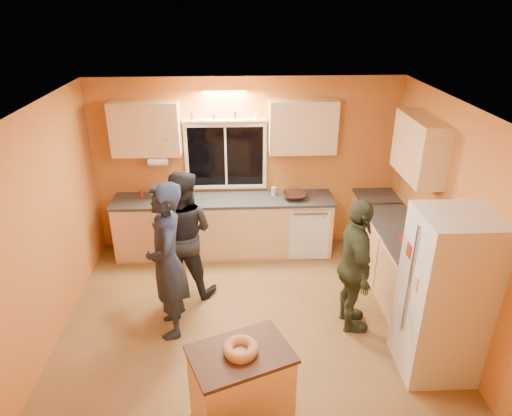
{
  "coord_description": "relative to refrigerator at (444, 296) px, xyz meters",
  "views": [
    {
      "loc": [
        -0.15,
        -4.43,
        3.62
      ],
      "look_at": [
        0.07,
        0.4,
        1.35
      ],
      "focal_mm": 32.0,
      "sensor_mm": 36.0,
      "label": 1
    }
  ],
  "objects": [
    {
      "name": "ground",
      "position": [
        -1.89,
        0.8,
        -0.9
      ],
      "size": [
        4.5,
        4.5,
        0.0
      ],
      "primitive_type": "plane",
      "color": "brown",
      "rests_on": "ground"
    },
    {
      "name": "room_shell",
      "position": [
        -1.77,
        1.21,
        0.72
      ],
      "size": [
        4.54,
        4.04,
        2.61
      ],
      "color": "#C97533",
      "rests_on": "ground"
    },
    {
      "name": "back_counter",
      "position": [
        -1.88,
        2.5,
        -0.45
      ],
      "size": [
        4.23,
        0.62,
        0.9
      ],
      "color": "#E0A675",
      "rests_on": "ground"
    },
    {
      "name": "right_counter",
      "position": [
        0.06,
        1.3,
        -0.45
      ],
      "size": [
        0.62,
        1.84,
        0.9
      ],
      "color": "#E0A675",
      "rests_on": "ground"
    },
    {
      "name": "refrigerator",
      "position": [
        0.0,
        0.0,
        0.0
      ],
      "size": [
        0.72,
        0.7,
        1.8
      ],
      "primitive_type": "cube",
      "color": "silver",
      "rests_on": "ground"
    },
    {
      "name": "island",
      "position": [
        -2.03,
        -0.62,
        -0.48
      ],
      "size": [
        1.01,
        0.86,
        0.83
      ],
      "rotation": [
        0.0,
        0.0,
        0.38
      ],
      "color": "#E0A675",
      "rests_on": "ground"
    },
    {
      "name": "bundt_pastry",
      "position": [
        -2.03,
        -0.62,
        -0.02
      ],
      "size": [
        0.31,
        0.31,
        0.09
      ],
      "primitive_type": "torus",
      "color": "#B7824B",
      "rests_on": "island"
    },
    {
      "name": "person_left",
      "position": [
        -2.82,
        0.73,
        0.03
      ],
      "size": [
        0.55,
        0.74,
        1.86
      ],
      "primitive_type": "imported",
      "rotation": [
        0.0,
        0.0,
        -1.4
      ],
      "color": "black",
      "rests_on": "ground"
    },
    {
      "name": "person_center",
      "position": [
        -2.74,
        1.51,
        -0.05
      ],
      "size": [
        0.95,
        0.81,
        1.71
      ],
      "primitive_type": "imported",
      "rotation": [
        0.0,
        0.0,
        2.93
      ],
      "color": "black",
      "rests_on": "ground"
    },
    {
      "name": "person_right",
      "position": [
        -0.71,
        0.69,
        -0.08
      ],
      "size": [
        0.41,
        0.97,
        1.64
      ],
      "primitive_type": "imported",
      "rotation": [
        0.0,
        0.0,
        1.56
      ],
      "color": "#2B311F",
      "rests_on": "ground"
    },
    {
      "name": "mixing_bowl",
      "position": [
        -1.2,
        2.46,
        0.04
      ],
      "size": [
        0.37,
        0.37,
        0.09
      ],
      "primitive_type": "imported",
      "rotation": [
        0.0,
        0.0,
        -0.07
      ],
      "color": "#301E10",
      "rests_on": "back_counter"
    },
    {
      "name": "utensil_crock",
      "position": [
        -2.94,
        2.53,
        0.09
      ],
      "size": [
        0.14,
        0.14,
        0.17
      ],
      "primitive_type": "cylinder",
      "color": "beige",
      "rests_on": "back_counter"
    },
    {
      "name": "potted_plant",
      "position": [
        0.11,
        1.12,
        0.16
      ],
      "size": [
        0.31,
        0.27,
        0.32
      ],
      "primitive_type": "imported",
      "rotation": [
        0.0,
        0.0,
        -0.06
      ],
      "color": "gray",
      "rests_on": "right_counter"
    },
    {
      "name": "red_box",
      "position": [
        0.01,
        1.11,
        0.04
      ],
      "size": [
        0.16,
        0.13,
        0.07
      ],
      "primitive_type": "cube",
      "rotation": [
        0.0,
        0.0,
        0.04
      ],
      "color": "maroon",
      "rests_on": "right_counter"
    }
  ]
}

